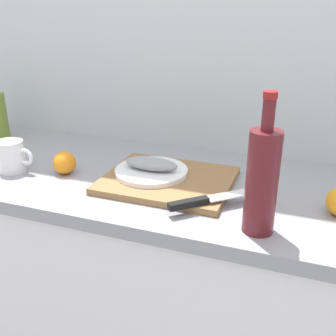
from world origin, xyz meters
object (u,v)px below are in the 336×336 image
(white_plate, at_px, (151,171))
(coffee_mug_0, at_px, (12,156))
(cutting_board, at_px, (168,180))
(chef_knife, at_px, (207,200))
(wine_bottle, at_px, (262,180))
(fish_fillet, at_px, (151,164))
(orange_0, at_px, (65,163))

(white_plate, xyz_separation_m, coffee_mug_0, (-0.44, -0.09, 0.02))
(cutting_board, relative_size, chef_knife, 1.62)
(chef_knife, xyz_separation_m, wine_bottle, (0.14, -0.06, 0.10))
(white_plate, xyz_separation_m, chef_knife, (0.21, -0.13, 0.00))
(white_plate, bearing_deg, cutting_board, -8.17)
(fish_fillet, distance_m, coffee_mug_0, 0.45)
(chef_knife, bearing_deg, wine_bottle, -65.48)
(cutting_board, bearing_deg, orange_0, -173.11)
(wine_bottle, bearing_deg, coffee_mug_0, 173.05)
(chef_knife, bearing_deg, white_plate, 105.89)
(coffee_mug_0, height_order, orange_0, coffee_mug_0)
(cutting_board, xyz_separation_m, fish_fillet, (-0.06, 0.01, 0.04))
(cutting_board, distance_m, white_plate, 0.06)
(chef_knife, height_order, orange_0, orange_0)
(fish_fillet, relative_size, orange_0, 2.31)
(fish_fillet, height_order, orange_0, orange_0)
(white_plate, height_order, fish_fillet, fish_fillet)
(cutting_board, height_order, white_plate, white_plate)
(cutting_board, height_order, orange_0, orange_0)
(wine_bottle, xyz_separation_m, coffee_mug_0, (-0.79, 0.10, -0.08))
(chef_knife, relative_size, orange_0, 3.22)
(white_plate, height_order, wine_bottle, wine_bottle)
(fish_fillet, xyz_separation_m, chef_knife, (0.21, -0.13, -0.02))
(white_plate, height_order, chef_knife, chef_knife)
(chef_knife, bearing_deg, fish_fillet, 105.89)
(white_plate, relative_size, fish_fillet, 1.33)
(fish_fillet, xyz_separation_m, wine_bottle, (0.35, -0.19, 0.08))
(cutting_board, relative_size, coffee_mug_0, 2.99)
(orange_0, bearing_deg, wine_bottle, -12.43)
(chef_knife, distance_m, orange_0, 0.49)
(chef_knife, bearing_deg, coffee_mug_0, 133.91)
(chef_knife, bearing_deg, orange_0, 127.97)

